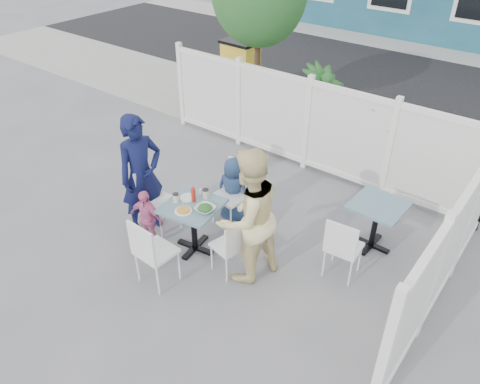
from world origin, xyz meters
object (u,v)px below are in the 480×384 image
Objects in this scene: woman at (248,217)px; chair_left at (155,195)px; main_table at (193,215)px; boy at (233,190)px; utility_cabinet at (240,74)px; spare_table at (377,214)px; chair_near at (150,249)px; toddler at (146,219)px; chair_right at (232,243)px; chair_back at (234,189)px; man at (141,175)px.

chair_left is at bearing -73.60° from woman.
main_table is 0.92m from woman.
utility_cabinet is at bearing -66.89° from boy.
chair_near is (-1.86, -2.35, 0.01)m from spare_table.
boy reaches higher than toddler.
woman reaches higher than boy.
utility_cabinet is at bearing -126.75° from woman.
woman is (0.15, 0.11, 0.41)m from chair_right.
main_table is 0.44× the size of woman.
man is at bearing 51.21° from chair_back.
chair_left is at bearing 53.94° from chair_back.
utility_cabinet is 1.39× the size of chair_near.
main_table is 0.74m from chair_left.
chair_right is at bearing 133.83° from chair_back.
spare_table is at bearing -47.22° from man.
woman reaches higher than chair_back.
toddler is at bearing -150.53° from main_table.
spare_table is 2.00m from chair_back.
main_table is at bearing -73.46° from man.
utility_cabinet reaches higher than boy.
chair_left is 1.13m from chair_back.
utility_cabinet is at bearing 104.31° from toddler.
chair_back is at bearing -32.60° from man.
woman reaches higher than spare_table.
boy is (-0.73, 0.93, 0.01)m from chair_right.
toddler is (2.04, -4.75, -0.23)m from utility_cabinet.
toddler is at bearing 143.46° from chair_near.
chair_right is 1.00m from chair_near.
boy reaches higher than chair_back.
woman is (3.46, -4.37, 0.23)m from utility_cabinet.
main_table is 0.71m from chair_right.
utility_cabinet reaches higher than toddler.
utility_cabinet is at bearing 120.49° from main_table.
chair_back is 1.31m from toddler.
man is 1.75m from woman.
boy is (-0.07, 1.68, -0.06)m from chair_near.
chair_left is 0.55× the size of woman.
spare_table is 2.00m from chair_right.
toddler is at bearing -64.85° from utility_cabinet.
woman is at bearing -125.29° from spare_table.
main_table is at bearing 20.52° from toddler.
utility_cabinet is 1.68× the size of main_table.
chair_near is 1.24m from woman.
boy is (2.58, -3.55, -0.17)m from utility_cabinet.
man is (-0.92, -0.90, 0.32)m from chair_back.
chair_back reaches higher than main_table.
chair_right is at bearing -4.52° from main_table.
utility_cabinet is at bearing -158.59° from chair_left.
boy is 1.13× the size of toddler.
woman is at bearing 48.90° from chair_near.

